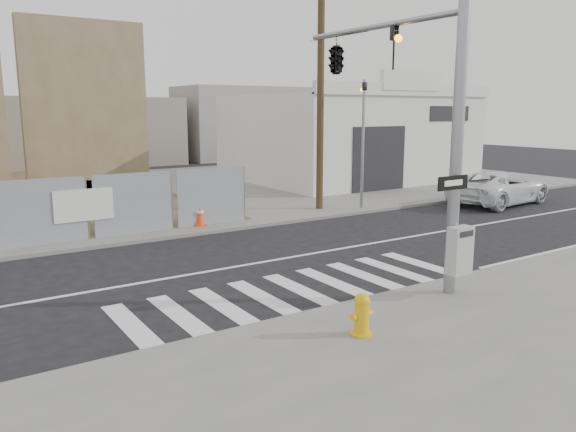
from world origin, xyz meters
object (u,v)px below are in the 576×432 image
suv (500,187)px  traffic_cone_d (200,215)px  signal_pole (372,83)px  fire_hydrant (362,314)px  auto_shop (347,137)px

suv → traffic_cone_d: (-13.36, 2.43, -0.25)m
signal_pole → fire_hydrant: (-3.22, -3.53, -4.27)m
auto_shop → traffic_cone_d: auto_shop is taller
fire_hydrant → traffic_cone_d: size_ratio=1.03×
auto_shop → fire_hydrant: size_ratio=15.33×
auto_shop → traffic_cone_d: bearing=-148.7°
fire_hydrant → traffic_cone_d: bearing=68.6°
fire_hydrant → suv: suv is taller
suv → signal_pole: bearing=105.1°
traffic_cone_d → fire_hydrant: bearing=-98.8°
signal_pole → suv: bearing=21.4°
suv → traffic_cone_d: suv is taller
auto_shop → suv: auto_shop is taller
traffic_cone_d → signal_pole: bearing=-77.3°
auto_shop → fire_hydrant: 23.76m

